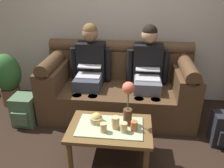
% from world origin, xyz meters
% --- Properties ---
extents(back_wall_patterned, '(6.00, 0.12, 2.90)m').
position_xyz_m(back_wall_patterned, '(0.00, 1.70, 1.45)').
color(back_wall_patterned, beige).
rests_on(back_wall_patterned, ground_plane).
extents(couch, '(2.00, 0.88, 0.96)m').
position_xyz_m(couch, '(-0.00, 1.17, 0.38)').
color(couch, '#513823').
rests_on(couch, ground_plane).
extents(person_left, '(0.56, 0.67, 1.22)m').
position_xyz_m(person_left, '(-0.38, 1.17, 0.66)').
color(person_left, '#383D4C').
rests_on(person_left, ground_plane).
extents(person_right, '(0.56, 0.67, 1.22)m').
position_xyz_m(person_right, '(0.38, 1.17, 0.66)').
color(person_right, '#595B66').
rests_on(person_right, ground_plane).
extents(coffee_table, '(0.83, 0.55, 0.41)m').
position_xyz_m(coffee_table, '(0.00, 0.20, 0.34)').
color(coffee_table, brown).
rests_on(coffee_table, ground_plane).
extents(flower_vase, '(0.12, 0.12, 0.46)m').
position_xyz_m(flower_vase, '(0.17, 0.25, 0.68)').
color(flower_vase, brown).
rests_on(flower_vase, coffee_table).
extents(snack_bowl, '(0.13, 0.13, 0.11)m').
position_xyz_m(snack_bowl, '(-0.14, 0.25, 0.45)').
color(snack_bowl, tan).
rests_on(snack_bowl, coffee_table).
extents(cup_near_left, '(0.07, 0.07, 0.10)m').
position_xyz_m(cup_near_left, '(0.24, 0.16, 0.46)').
color(cup_near_left, '#B26633').
rests_on(cup_near_left, coffee_table).
extents(cup_near_right, '(0.08, 0.08, 0.12)m').
position_xyz_m(cup_near_right, '(0.06, 0.17, 0.47)').
color(cup_near_right, '#DBB77A').
rests_on(cup_near_right, coffee_table).
extents(cup_far_center, '(0.07, 0.07, 0.09)m').
position_xyz_m(cup_far_center, '(-0.05, 0.10, 0.46)').
color(cup_far_center, '#DBB77A').
rests_on(cup_far_center, coffee_table).
extents(cup_far_left, '(0.07, 0.07, 0.10)m').
position_xyz_m(cup_far_left, '(0.14, 0.12, 0.46)').
color(cup_far_left, '#DBB77A').
rests_on(cup_far_left, coffee_table).
extents(backpack_left, '(0.28, 0.32, 0.39)m').
position_xyz_m(backpack_left, '(-1.17, 0.72, 0.20)').
color(backpack_left, '#4C6B4C').
rests_on(backpack_left, ground_plane).
extents(potted_plant, '(0.40, 0.40, 0.78)m').
position_xyz_m(potted_plant, '(-1.62, 1.20, 0.43)').
color(potted_plant, brown).
rests_on(potted_plant, ground_plane).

